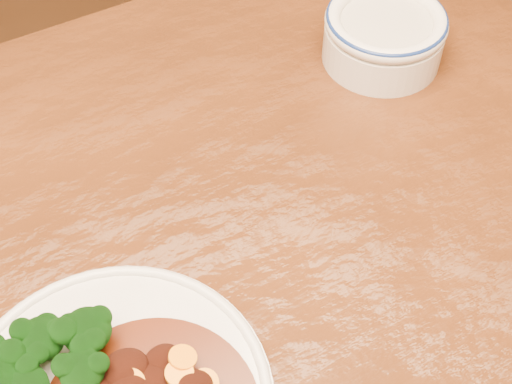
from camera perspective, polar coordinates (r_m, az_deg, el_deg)
name	(u,v)px	position (r m, az deg, el deg)	size (l,w,h in m)	color
dining_table	(187,371)	(0.70, -5.53, -14.06)	(1.59, 1.05, 0.75)	#54280E
broccoli_florets	(30,368)	(0.59, -17.63, -13.26)	(0.13, 0.08, 0.04)	#5A8C48
dip_bowl	(384,34)	(0.84, 10.21, 12.31)	(0.14, 0.14, 0.06)	white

